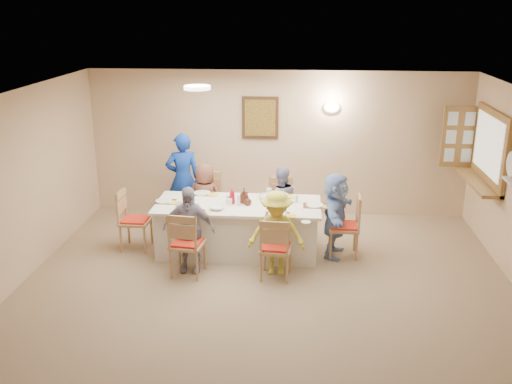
# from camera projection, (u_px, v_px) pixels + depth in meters

# --- Properties ---
(ground) EXTENTS (7.00, 7.00, 0.00)m
(ground) POSITION_uv_depth(u_px,v_px,m) (263.00, 310.00, 6.90)
(ground) COLOR tan
(room_walls) EXTENTS (7.00, 7.00, 7.00)m
(room_walls) POSITION_uv_depth(u_px,v_px,m) (263.00, 192.00, 6.43)
(room_walls) COLOR tan
(room_walls) RESTS_ON ground
(wall_picture) EXTENTS (0.62, 0.05, 0.72)m
(wall_picture) POSITION_uv_depth(u_px,v_px,m) (260.00, 118.00, 9.68)
(wall_picture) COLOR #3B2514
(wall_picture) RESTS_ON room_walls
(wall_sconce) EXTENTS (0.26, 0.09, 0.18)m
(wall_sconce) POSITION_uv_depth(u_px,v_px,m) (332.00, 107.00, 9.50)
(wall_sconce) COLOR white
(wall_sconce) RESTS_ON room_walls
(ceiling_light) EXTENTS (0.36, 0.36, 0.05)m
(ceiling_light) POSITION_uv_depth(u_px,v_px,m) (197.00, 88.00, 7.63)
(ceiling_light) COLOR white
(ceiling_light) RESTS_ON room_walls
(serving_hatch) EXTENTS (0.06, 1.50, 1.15)m
(serving_hatch) POSITION_uv_depth(u_px,v_px,m) (490.00, 148.00, 8.46)
(serving_hatch) COLOR olive
(serving_hatch) RESTS_ON room_walls
(hatch_sill) EXTENTS (0.30, 1.50, 0.05)m
(hatch_sill) POSITION_uv_depth(u_px,v_px,m) (478.00, 182.00, 8.63)
(hatch_sill) COLOR olive
(hatch_sill) RESTS_ON room_walls
(shutter_door) EXTENTS (0.55, 0.04, 1.00)m
(shutter_door) POSITION_uv_depth(u_px,v_px,m) (459.00, 137.00, 9.20)
(shutter_door) COLOR olive
(shutter_door) RESTS_ON room_walls
(dining_table) EXTENTS (2.41, 1.02, 0.76)m
(dining_table) POSITION_uv_depth(u_px,v_px,m) (238.00, 228.00, 8.44)
(dining_table) COLOR white
(dining_table) RESTS_ON ground
(chair_back_left) EXTENTS (0.49, 0.49, 0.96)m
(chair_back_left) POSITION_uv_depth(u_px,v_px,m) (207.00, 203.00, 9.22)
(chair_back_left) COLOR tan
(chair_back_left) RESTS_ON ground
(chair_back_right) EXTENTS (0.45, 0.45, 0.89)m
(chair_back_right) POSITION_uv_depth(u_px,v_px,m) (281.00, 207.00, 9.13)
(chair_back_right) COLOR tan
(chair_back_right) RESTS_ON ground
(chair_front_left) EXTENTS (0.50, 0.50, 0.93)m
(chair_front_left) POSITION_uv_depth(u_px,v_px,m) (187.00, 243.00, 7.71)
(chair_front_left) COLOR tan
(chair_front_left) RESTS_ON ground
(chair_front_right) EXTENTS (0.46, 0.46, 0.89)m
(chair_front_right) POSITION_uv_depth(u_px,v_px,m) (276.00, 247.00, 7.62)
(chair_front_right) COLOR tan
(chair_front_right) RESTS_ON ground
(chair_left_end) EXTENTS (0.45, 0.45, 0.92)m
(chair_left_end) POSITION_uv_depth(u_px,v_px,m) (135.00, 220.00, 8.54)
(chair_left_end) COLOR tan
(chair_left_end) RESTS_ON ground
(chair_right_end) EXTENTS (0.45, 0.45, 0.94)m
(chair_right_end) POSITION_uv_depth(u_px,v_px,m) (344.00, 226.00, 8.29)
(chair_right_end) COLOR tan
(chair_right_end) RESTS_ON ground
(diner_back_left) EXTENTS (0.71, 0.58, 1.17)m
(diner_back_left) POSITION_uv_depth(u_px,v_px,m) (205.00, 199.00, 9.07)
(diner_back_left) COLOR brown
(diner_back_left) RESTS_ON ground
(diner_back_right) EXTENTS (0.73, 0.65, 1.14)m
(diner_back_right) POSITION_uv_depth(u_px,v_px,m) (281.00, 202.00, 8.98)
(diner_back_right) COLOR #7C7FA6
(diner_back_right) RESTS_ON ground
(diner_front_left) EXTENTS (0.72, 0.30, 1.22)m
(diner_front_left) POSITION_uv_depth(u_px,v_px,m) (189.00, 229.00, 7.77)
(diner_front_left) COLOR #948EA5
(diner_front_left) RESTS_ON ground
(diner_front_right) EXTENTS (0.78, 0.46, 1.19)m
(diner_front_right) POSITION_uv_depth(u_px,v_px,m) (276.00, 233.00, 7.69)
(diner_front_right) COLOR gold
(diner_front_right) RESTS_ON ground
(diner_right_end) EXTENTS (1.30, 0.79, 1.26)m
(diner_right_end) POSITION_uv_depth(u_px,v_px,m) (335.00, 215.00, 8.26)
(diner_right_end) COLOR #82A3DA
(diner_right_end) RESTS_ON ground
(caregiver) EXTENTS (0.77, 0.68, 1.54)m
(caregiver) POSITION_uv_depth(u_px,v_px,m) (183.00, 179.00, 9.49)
(caregiver) COLOR #1238A3
(caregiver) RESTS_ON ground
(placemat_fl) EXTENTS (0.34, 0.26, 0.01)m
(placemat_fl) POSITION_uv_depth(u_px,v_px,m) (192.00, 212.00, 7.97)
(placemat_fl) COLOR #472B19
(placemat_fl) RESTS_ON dining_table
(plate_fl) EXTENTS (0.22, 0.22, 0.01)m
(plate_fl) POSITION_uv_depth(u_px,v_px,m) (192.00, 212.00, 7.97)
(plate_fl) COLOR white
(plate_fl) RESTS_ON dining_table
(napkin_fl) EXTENTS (0.15, 0.15, 0.01)m
(napkin_fl) POSITION_uv_depth(u_px,v_px,m) (204.00, 213.00, 7.91)
(napkin_fl) COLOR yellow
(napkin_fl) RESTS_ON dining_table
(placemat_fr) EXTENTS (0.34, 0.25, 0.01)m
(placemat_fr) POSITION_uv_depth(u_px,v_px,m) (277.00, 215.00, 7.88)
(placemat_fr) COLOR #472B19
(placemat_fr) RESTS_ON dining_table
(plate_fr) EXTENTS (0.26, 0.26, 0.02)m
(plate_fr) POSITION_uv_depth(u_px,v_px,m) (277.00, 214.00, 7.88)
(plate_fr) COLOR white
(plate_fr) RESTS_ON dining_table
(napkin_fr) EXTENTS (0.15, 0.15, 0.01)m
(napkin_fr) POSITION_uv_depth(u_px,v_px,m) (290.00, 216.00, 7.82)
(napkin_fr) COLOR yellow
(napkin_fr) RESTS_ON dining_table
(placemat_bl) EXTENTS (0.33, 0.24, 0.01)m
(placemat_bl) POSITION_uv_depth(u_px,v_px,m) (202.00, 193.00, 8.77)
(placemat_bl) COLOR #472B19
(placemat_bl) RESTS_ON dining_table
(plate_bl) EXTENTS (0.26, 0.26, 0.02)m
(plate_bl) POSITION_uv_depth(u_px,v_px,m) (202.00, 193.00, 8.77)
(plate_bl) COLOR white
(plate_bl) RESTS_ON dining_table
(napkin_bl) EXTENTS (0.14, 0.14, 0.01)m
(napkin_bl) POSITION_uv_depth(u_px,v_px,m) (213.00, 194.00, 8.71)
(napkin_bl) COLOR yellow
(napkin_bl) RESTS_ON dining_table
(placemat_br) EXTENTS (0.33, 0.25, 0.01)m
(placemat_br) POSITION_uv_depth(u_px,v_px,m) (280.00, 196.00, 8.67)
(placemat_br) COLOR #472B19
(placemat_br) RESTS_ON dining_table
(plate_br) EXTENTS (0.26, 0.26, 0.02)m
(plate_br) POSITION_uv_depth(u_px,v_px,m) (280.00, 195.00, 8.67)
(plate_br) COLOR white
(plate_br) RESTS_ON dining_table
(napkin_br) EXTENTS (0.14, 0.14, 0.01)m
(napkin_br) POSITION_uv_depth(u_px,v_px,m) (292.00, 196.00, 8.61)
(napkin_br) COLOR yellow
(napkin_br) RESTS_ON dining_table
(placemat_le) EXTENTS (0.34, 0.25, 0.01)m
(placemat_le) POSITION_uv_depth(u_px,v_px,m) (164.00, 202.00, 8.41)
(placemat_le) COLOR #472B19
(placemat_le) RESTS_ON dining_table
(plate_le) EXTENTS (0.24, 0.24, 0.02)m
(plate_le) POSITION_uv_depth(u_px,v_px,m) (164.00, 201.00, 8.41)
(plate_le) COLOR white
(plate_le) RESTS_ON dining_table
(napkin_le) EXTENTS (0.15, 0.15, 0.01)m
(napkin_le) POSITION_uv_depth(u_px,v_px,m) (175.00, 203.00, 8.35)
(napkin_le) COLOR yellow
(napkin_le) RESTS_ON dining_table
(placemat_re) EXTENTS (0.33, 0.25, 0.01)m
(placemat_re) POSITION_uv_depth(u_px,v_px,m) (315.00, 206.00, 8.24)
(placemat_re) COLOR #472B19
(placemat_re) RESTS_ON dining_table
(plate_re) EXTENTS (0.25, 0.25, 0.02)m
(plate_re) POSITION_uv_depth(u_px,v_px,m) (315.00, 205.00, 8.23)
(plate_re) COLOR white
(plate_re) RESTS_ON dining_table
(napkin_re) EXTENTS (0.14, 0.14, 0.01)m
(napkin_re) POSITION_uv_depth(u_px,v_px,m) (327.00, 207.00, 8.17)
(napkin_re) COLOR yellow
(napkin_re) RESTS_ON dining_table
(teacup_a) EXTENTS (0.18, 0.18, 0.09)m
(teacup_a) POSITION_uv_depth(u_px,v_px,m) (179.00, 206.00, 8.11)
(teacup_a) COLOR white
(teacup_a) RESTS_ON dining_table
(teacup_b) EXTENTS (0.13, 0.13, 0.09)m
(teacup_b) POSITION_uv_depth(u_px,v_px,m) (269.00, 191.00, 8.75)
(teacup_b) COLOR white
(teacup_b) RESTS_ON dining_table
(bowl_a) EXTENTS (0.24, 0.24, 0.05)m
(bowl_a) POSITION_uv_depth(u_px,v_px,m) (217.00, 208.00, 8.08)
(bowl_a) COLOR white
(bowl_a) RESTS_ON dining_table
(bowl_b) EXTENTS (0.32, 0.32, 0.07)m
(bowl_b) POSITION_uv_depth(u_px,v_px,m) (265.00, 197.00, 8.52)
(bowl_b) COLOR white
(bowl_b) RESTS_ON dining_table
(condiment_ketchup) EXTENTS (0.12, 0.12, 0.23)m
(condiment_ketchup) POSITION_uv_depth(u_px,v_px,m) (232.00, 196.00, 8.31)
(condiment_ketchup) COLOR #B00F1D
(condiment_ketchup) RESTS_ON dining_table
(condiment_brown) EXTENTS (0.12, 0.13, 0.22)m
(condiment_brown) POSITION_uv_depth(u_px,v_px,m) (244.00, 196.00, 8.33)
(condiment_brown) COLOR #461F12
(condiment_brown) RESTS_ON dining_table
(condiment_malt) EXTENTS (0.13, 0.13, 0.14)m
(condiment_malt) POSITION_uv_depth(u_px,v_px,m) (248.00, 200.00, 8.25)
(condiment_malt) COLOR #461F12
(condiment_malt) RESTS_ON dining_table
(drinking_glass) EXTENTS (0.07, 0.07, 0.10)m
(drinking_glass) POSITION_uv_depth(u_px,v_px,m) (228.00, 199.00, 8.37)
(drinking_glass) COLOR silver
(drinking_glass) RESTS_ON dining_table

